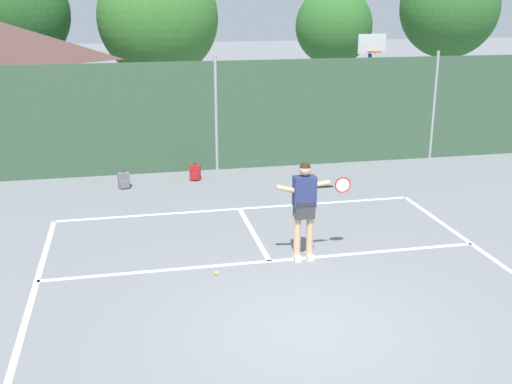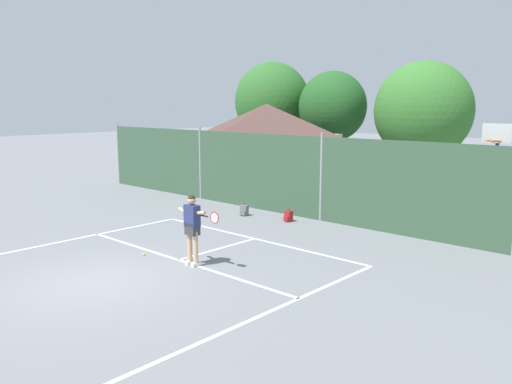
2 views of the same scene
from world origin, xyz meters
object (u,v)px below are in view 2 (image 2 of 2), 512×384
Objects in this scene: backpack_red at (288,216)px; tennis_player at (193,224)px; basketball_hoop at (495,163)px; tennis_ball at (144,254)px; backpack_grey at (244,211)px.

tennis_player is at bearing -76.25° from backpack_red.
basketball_hoop reaches higher than tennis_player.
tennis_player is 28.10× the size of tennis_ball.
tennis_ball is 5.82m from backpack_grey.
tennis_player is at bearing -118.30° from basketball_hoop.
backpack_red is at bearing 103.75° from tennis_player.
backpack_red is at bearing 10.85° from backpack_grey.
tennis_player is (-4.59, -8.52, -1.20)m from basketball_hoop.
tennis_ball is at bearing -93.01° from backpack_red.
backpack_grey is (-1.54, 5.61, 0.16)m from tennis_ball.
backpack_grey is at bearing -169.15° from backpack_red.
tennis_player is 2.03m from tennis_ball.
basketball_hoop is 11.10m from tennis_ball.
basketball_hoop is 7.67× the size of backpack_red.
basketball_hoop is 53.79× the size of tennis_ball.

